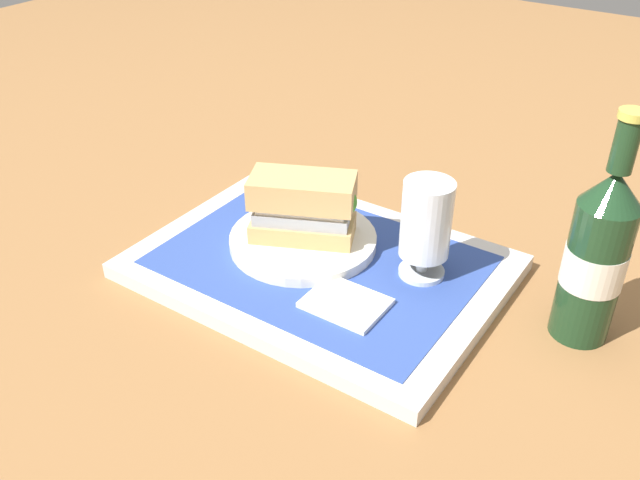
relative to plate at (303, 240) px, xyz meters
The scene contains 8 objects.
ground_plane 0.05m from the plate, 23.10° to the right, with size 3.00×3.00×0.00m, color olive.
tray 0.04m from the plate, 23.10° to the right, with size 0.44×0.32×0.02m, color silver.
placemat 0.04m from the plate, 23.10° to the right, with size 0.38×0.27×0.00m, color #2D4793.
plate is the anchor object (origin of this frame).
sandwich 0.05m from the plate, 24.73° to the left, with size 0.14×0.11×0.08m.
beer_glass 0.17m from the plate, 10.04° to the left, with size 0.06×0.06×0.12m.
napkin_folded 0.14m from the plate, 33.92° to the right, with size 0.09×0.07×0.01m, color white.
beer_bottle 0.35m from the plate, ahead, with size 0.07×0.07×0.27m.
Camera 1 is at (0.40, -0.59, 0.51)m, focal length 38.60 mm.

